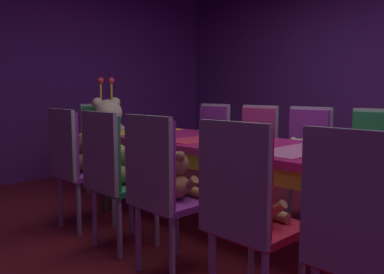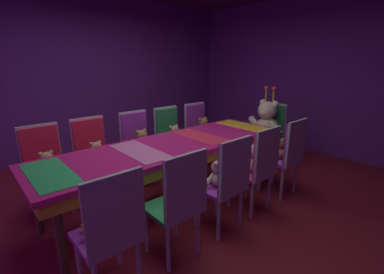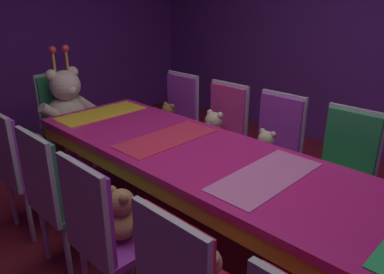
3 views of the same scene
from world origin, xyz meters
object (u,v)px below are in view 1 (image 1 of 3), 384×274
(chair_left_0, at_px, (361,230))
(banquet_table, at_px, (250,155))
(teddy_left_3, at_px, (127,167))
(chair_right_4, at_px, (210,140))
(chair_left_3, at_px, (110,167))
(chair_left_4, at_px, (71,157))
(chair_left_1, at_px, (243,202))
(chair_right_3, at_px, (255,145))
(teddy_left_2, at_px, (177,178))
(chair_left_2, at_px, (159,180))
(king_teddy_bear, at_px, (109,129))
(teddy_left_4, at_px, (88,155))
(teddy_right_2, at_px, (297,155))
(teddy_left_0, at_px, (375,226))
(chair_right_2, at_px, (305,151))
(teddy_right_3, at_px, (245,147))
(teddy_right_4, at_px, (201,143))
(chair_right_1, at_px, (373,159))
(teddy_left_1, at_px, (261,201))
(throne_chair, at_px, (101,139))

(chair_left_0, bearing_deg, banquet_table, 54.82)
(teddy_left_3, relative_size, chair_right_4, 0.30)
(chair_left_3, xyz_separation_m, chair_left_4, (0.01, 0.58, 0.00))
(chair_left_1, distance_m, chair_right_3, 2.03)
(teddy_left_2, bearing_deg, chair_left_3, 103.62)
(chair_left_2, distance_m, king_teddy_bear, 2.06)
(teddy_left_2, relative_size, teddy_left_4, 0.96)
(chair_left_1, bearing_deg, chair_right_4, 47.08)
(chair_left_0, distance_m, teddy_right_2, 1.92)
(banquet_table, relative_size, teddy_left_0, 10.51)
(chair_left_0, relative_size, teddy_left_0, 3.41)
(chair_right_3, bearing_deg, chair_left_0, 46.62)
(banquet_table, relative_size, chair_left_2, 3.09)
(teddy_left_0, height_order, chair_left_2, chair_left_2)
(chair_left_1, bearing_deg, teddy_left_0, -72.88)
(teddy_right_2, bearing_deg, king_teddy_bear, -69.77)
(teddy_left_3, xyz_separation_m, chair_right_2, (1.52, -0.54, 0.02))
(chair_left_4, xyz_separation_m, teddy_right_3, (1.49, -0.59, -0.01))
(chair_left_2, relative_size, teddy_left_3, 3.33)
(chair_left_4, relative_size, teddy_left_4, 2.92)
(chair_right_3, bearing_deg, teddy_right_4, -76.79)
(chair_left_3, bearing_deg, chair_right_1, -34.23)
(teddy_left_0, xyz_separation_m, teddy_left_2, (-0.02, 1.18, 0.01))
(chair_right_1, relative_size, teddy_right_4, 3.60)
(teddy_left_1, height_order, chair_right_3, chair_right_3)
(chair_left_3, distance_m, teddy_right_4, 1.62)
(teddy_left_1, relative_size, chair_left_2, 0.28)
(teddy_left_1, height_order, chair_left_4, chair_left_4)
(chair_left_0, xyz_separation_m, king_teddy_bear, (0.82, 3.06, 0.12))
(throne_chair, bearing_deg, teddy_left_4, -36.47)
(chair_right_1, distance_m, chair_right_4, 1.73)
(teddy_left_3, xyz_separation_m, throne_chair, (0.69, 1.49, 0.02))
(chair_left_1, relative_size, teddy_right_3, 3.01)
(teddy_right_2, relative_size, throne_chair, 0.29)
(teddy_right_4, bearing_deg, teddy_left_4, 0.73)
(chair_left_2, relative_size, teddy_left_2, 3.06)
(chair_left_2, relative_size, teddy_right_4, 3.60)
(teddy_left_3, distance_m, teddy_right_2, 1.48)
(teddy_left_1, xyz_separation_m, chair_right_4, (1.52, 1.78, 0.02))
(chair_right_2, distance_m, teddy_right_2, 0.14)
(teddy_left_1, relative_size, teddy_left_4, 0.83)
(teddy_left_3, xyz_separation_m, chair_right_1, (1.52, -1.13, 0.02))
(chair_left_2, bearing_deg, teddy_left_0, -81.92)
(chair_left_3, relative_size, throne_chair, 1.00)
(chair_left_2, distance_m, teddy_left_3, 0.57)
(chair_left_4, distance_m, teddy_right_4, 1.49)
(chair_right_4, bearing_deg, banquet_table, 55.18)
(chair_right_4, bearing_deg, teddy_right_2, 83.79)
(chair_left_3, relative_size, teddy_left_3, 3.33)
(teddy_left_2, bearing_deg, chair_right_3, 19.84)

